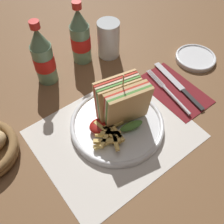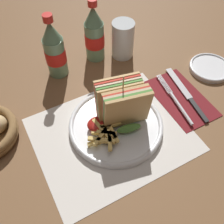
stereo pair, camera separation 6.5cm
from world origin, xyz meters
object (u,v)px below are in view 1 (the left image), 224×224
object	(u,v)px
plate_main	(117,124)
coke_bottle_far	(80,37)
glass_near	(109,41)
coke_bottle_near	(43,57)
knife	(179,85)
club_sandwich	(122,103)
side_saucer	(196,58)
fork	(172,95)

from	to	relation	value
plate_main	coke_bottle_far	bearing A→B (deg)	74.35
plate_main	coke_bottle_far	world-z (taller)	coke_bottle_far
plate_main	glass_near	world-z (taller)	glass_near
coke_bottle_near	knife	bearing A→B (deg)	-42.54
coke_bottle_near	club_sandwich	bearing A→B (deg)	-73.64
side_saucer	knife	bearing A→B (deg)	-158.63
plate_main	side_saucer	bearing A→B (deg)	8.27
coke_bottle_near	plate_main	bearing A→B (deg)	-78.29
club_sandwich	side_saucer	world-z (taller)	club_sandwich
club_sandwich	glass_near	bearing A→B (deg)	59.98
glass_near	fork	bearing A→B (deg)	-84.14
club_sandwich	knife	xyz separation A→B (m)	(0.21, -0.00, -0.07)
fork	knife	xyz separation A→B (m)	(0.05, 0.02, -0.00)
club_sandwich	side_saucer	size ratio (longest dim) A/B	1.15
fork	side_saucer	bearing A→B (deg)	28.90
club_sandwich	knife	size ratio (longest dim) A/B	0.68
plate_main	knife	world-z (taller)	plate_main
plate_main	glass_near	size ratio (longest dim) A/B	2.07
fork	coke_bottle_far	distance (m)	0.32
coke_bottle_far	side_saucer	size ratio (longest dim) A/B	1.53
knife	coke_bottle_far	xyz separation A→B (m)	(-0.15, 0.27, 0.08)
club_sandwich	side_saucer	xyz separation A→B (m)	(0.34, 0.05, -0.07)
coke_bottle_far	fork	bearing A→B (deg)	-69.61
coke_bottle_far	glass_near	xyz separation A→B (m)	(0.08, -0.03, -0.03)
coke_bottle_near	glass_near	size ratio (longest dim) A/B	1.68
fork	knife	world-z (taller)	fork
club_sandwich	knife	distance (m)	0.22
plate_main	fork	bearing A→B (deg)	-4.69
knife	coke_bottle_near	xyz separation A→B (m)	(-0.28, 0.26, 0.08)
fork	glass_near	distance (m)	0.26
coke_bottle_far	coke_bottle_near	bearing A→B (deg)	-174.31
club_sandwich	fork	size ratio (longest dim) A/B	0.76
knife	coke_bottle_near	world-z (taller)	coke_bottle_near
plate_main	knife	size ratio (longest dim) A/B	1.12
club_sandwich	plate_main	bearing A→B (deg)	-164.48
club_sandwich	fork	world-z (taller)	club_sandwich
coke_bottle_far	plate_main	bearing A→B (deg)	-105.65
club_sandwich	glass_near	distance (m)	0.27
knife	glass_near	xyz separation A→B (m)	(-0.07, 0.24, 0.04)
fork	coke_bottle_far	xyz separation A→B (m)	(-0.11, 0.29, 0.08)
coke_bottle_near	glass_near	distance (m)	0.22
coke_bottle_far	glass_near	world-z (taller)	coke_bottle_far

